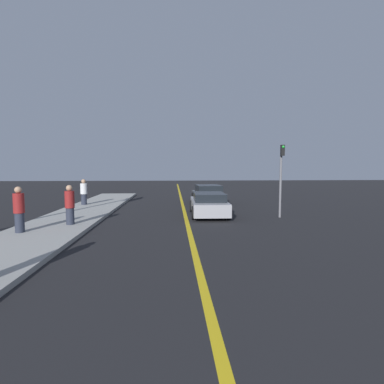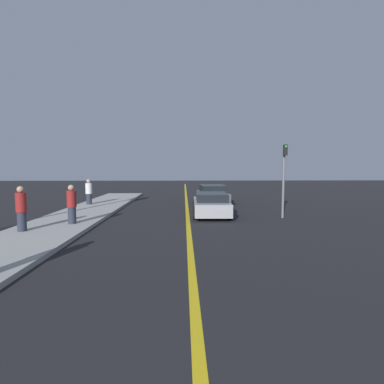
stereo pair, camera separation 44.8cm
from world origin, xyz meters
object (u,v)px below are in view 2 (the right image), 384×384
at_px(pedestrian_mid_group, 21,209).
at_px(traffic_light, 284,173).
at_px(car_ahead_center, 212,195).
at_px(pedestrian_by_sign, 89,192).
at_px(pedestrian_far_standing, 72,204).
at_px(car_near_right_lane, 211,204).

relative_size(pedestrian_mid_group, traffic_light, 0.47).
relative_size(car_ahead_center, pedestrian_mid_group, 2.38).
xyz_separation_m(pedestrian_by_sign, traffic_light, (11.48, -4.86, 1.35)).
relative_size(pedestrian_mid_group, pedestrian_far_standing, 1.02).
distance_m(car_ahead_center, pedestrian_by_sign, 8.52).
relative_size(car_ahead_center, pedestrian_by_sign, 2.48).
bearing_deg(pedestrian_by_sign, pedestrian_mid_group, -89.66).
height_order(pedestrian_mid_group, traffic_light, traffic_light).
height_order(pedestrian_far_standing, pedestrian_by_sign, pedestrian_far_standing).
distance_m(pedestrian_far_standing, pedestrian_by_sign, 7.07).
bearing_deg(traffic_light, pedestrian_mid_group, -162.69).
height_order(car_ahead_center, traffic_light, traffic_light).
relative_size(pedestrian_far_standing, pedestrian_by_sign, 1.02).
relative_size(car_near_right_lane, pedestrian_mid_group, 2.42).
relative_size(car_near_right_lane, traffic_light, 1.13).
bearing_deg(traffic_light, pedestrian_by_sign, 157.05).
bearing_deg(car_near_right_lane, traffic_light, -12.23).
bearing_deg(traffic_light, car_ahead_center, 116.41).
relative_size(pedestrian_far_standing, traffic_light, 0.45).
xyz_separation_m(pedestrian_far_standing, traffic_light, (10.05, 2.07, 1.33)).
bearing_deg(car_ahead_center, pedestrian_by_sign, -174.28).
xyz_separation_m(pedestrian_mid_group, traffic_light, (11.43, 3.56, 1.30)).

